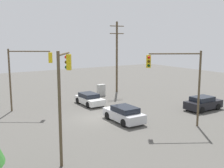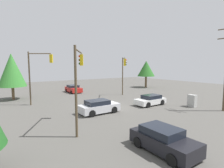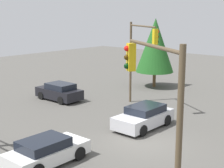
{
  "view_description": "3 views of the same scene",
  "coord_description": "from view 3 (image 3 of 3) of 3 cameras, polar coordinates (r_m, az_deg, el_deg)",
  "views": [
    {
      "loc": [
        -12.45,
        -22.32,
        7.58
      ],
      "look_at": [
        1.61,
        -0.12,
        3.18
      ],
      "focal_mm": 45.0,
      "sensor_mm": 36.0,
      "label": 1
    },
    {
      "loc": [
        17.61,
        -11.25,
        5.11
      ],
      "look_at": [
        -0.77,
        1.25,
        2.72
      ],
      "focal_mm": 28.0,
      "sensor_mm": 36.0,
      "label": 2
    },
    {
      "loc": [
        -10.58,
        14.99,
        7.24
      ],
      "look_at": [
        1.49,
        1.17,
        3.38
      ],
      "focal_mm": 55.0,
      "sensor_mm": 36.0,
      "label": 3
    }
  ],
  "objects": [
    {
      "name": "ground_plane",
      "position": [
        19.73,
        5.57,
        -9.7
      ],
      "size": [
        80.0,
        80.0,
        0.0
      ],
      "primitive_type": "plane",
      "color": "#54514C"
    },
    {
      "name": "sedan_silver",
      "position": [
        22.02,
        5.33,
        -5.45
      ],
      "size": [
        2.04,
        4.3,
        1.42
      ],
      "color": "silver",
      "rests_on": "ground_plane"
    },
    {
      "name": "sedan_white",
      "position": [
        17.2,
        -10.82,
        -10.91
      ],
      "size": [
        1.98,
        4.12,
        1.3
      ],
      "rotation": [
        0.0,
        0.0,
        3.14
      ],
      "color": "silver",
      "rests_on": "ground_plane"
    },
    {
      "name": "sedan_dark",
      "position": [
        28.99,
        -8.75,
        -1.29
      ],
      "size": [
        4.08,
        1.99,
        1.44
      ],
      "rotation": [
        0.0,
        0.0,
        -1.57
      ],
      "color": "black",
      "rests_on": "ground_plane"
    },
    {
      "name": "traffic_signal_cross",
      "position": [
        25.89,
        4.63,
        5.72
      ],
      "size": [
        4.08,
        2.48,
        6.48
      ],
      "rotation": [
        0.0,
        0.0,
        2.62
      ],
      "color": "brown",
      "rests_on": "ground_plane"
    },
    {
      "name": "traffic_signal_aux",
      "position": [
        10.98,
        7.21,
        -3.01
      ],
      "size": [
        3.83,
        2.64,
        6.43
      ],
      "rotation": [
        0.0,
        0.0,
        -0.59
      ],
      "color": "brown",
      "rests_on": "ground_plane"
    },
    {
      "name": "tree_behind",
      "position": [
        33.53,
        7.17,
        6.39
      ],
      "size": [
        3.67,
        3.67,
        6.67
      ],
      "color": "brown",
      "rests_on": "ground_plane"
    }
  ]
}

